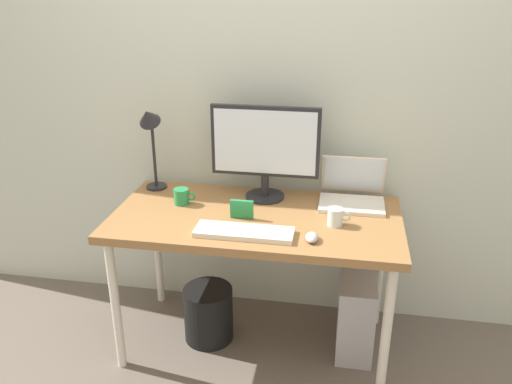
{
  "coord_description": "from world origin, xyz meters",
  "views": [
    {
      "loc": [
        0.39,
        -2.22,
        1.81
      ],
      "look_at": [
        0.0,
        0.0,
        0.87
      ],
      "focal_mm": 36.41,
      "sensor_mm": 36.0,
      "label": 1
    }
  ],
  "objects_px": {
    "keyboard": "(244,232)",
    "coffee_mug": "(182,196)",
    "laptop": "(352,192)",
    "computer_tower": "(356,313)",
    "mouse": "(312,237)",
    "photo_frame": "(242,209)",
    "monitor": "(265,147)",
    "desk_lamp": "(150,130)",
    "glass_cup": "(336,217)",
    "wastebasket": "(209,313)",
    "desk": "(256,227)"
  },
  "relations": [
    {
      "from": "photo_frame",
      "to": "computer_tower",
      "type": "bearing_deg",
      "value": 10.35
    },
    {
      "from": "desk",
      "to": "photo_frame",
      "type": "xyz_separation_m",
      "value": [
        -0.06,
        -0.05,
        0.11
      ]
    },
    {
      "from": "monitor",
      "to": "laptop",
      "type": "distance_m",
      "value": 0.49
    },
    {
      "from": "coffee_mug",
      "to": "wastebasket",
      "type": "relative_size",
      "value": 0.37
    },
    {
      "from": "monitor",
      "to": "coffee_mug",
      "type": "bearing_deg",
      "value": -159.32
    },
    {
      "from": "computer_tower",
      "to": "monitor",
      "type": "bearing_deg",
      "value": 162.24
    },
    {
      "from": "mouse",
      "to": "monitor",
      "type": "bearing_deg",
      "value": 122.3
    },
    {
      "from": "monitor",
      "to": "keyboard",
      "type": "height_order",
      "value": "monitor"
    },
    {
      "from": "desk_lamp",
      "to": "coffee_mug",
      "type": "height_order",
      "value": "desk_lamp"
    },
    {
      "from": "mouse",
      "to": "keyboard",
      "type": "bearing_deg",
      "value": 178.79
    },
    {
      "from": "mouse",
      "to": "photo_frame",
      "type": "height_order",
      "value": "photo_frame"
    },
    {
      "from": "desk",
      "to": "keyboard",
      "type": "distance_m",
      "value": 0.23
    },
    {
      "from": "desk",
      "to": "desk_lamp",
      "type": "xyz_separation_m",
      "value": [
        -0.59,
        0.22,
        0.4
      ]
    },
    {
      "from": "desk_lamp",
      "to": "coffee_mug",
      "type": "relative_size",
      "value": 4.26
    },
    {
      "from": "mouse",
      "to": "wastebasket",
      "type": "bearing_deg",
      "value": 157.78
    },
    {
      "from": "keyboard",
      "to": "desk",
      "type": "bearing_deg",
      "value": 85.46
    },
    {
      "from": "laptop",
      "to": "mouse",
      "type": "bearing_deg",
      "value": -110.24
    },
    {
      "from": "desk_lamp",
      "to": "photo_frame",
      "type": "xyz_separation_m",
      "value": [
        0.53,
        -0.27,
        -0.29
      ]
    },
    {
      "from": "desk_lamp",
      "to": "glass_cup",
      "type": "bearing_deg",
      "value": -15.14
    },
    {
      "from": "desk_lamp",
      "to": "mouse",
      "type": "distance_m",
      "value": 1.03
    },
    {
      "from": "desk",
      "to": "coffee_mug",
      "type": "relative_size",
      "value": 12.54
    },
    {
      "from": "desk",
      "to": "desk_lamp",
      "type": "relative_size",
      "value": 2.94
    },
    {
      "from": "mouse",
      "to": "photo_frame",
      "type": "xyz_separation_m",
      "value": [
        -0.34,
        0.17,
        0.03
      ]
    },
    {
      "from": "desk",
      "to": "mouse",
      "type": "height_order",
      "value": "mouse"
    },
    {
      "from": "laptop",
      "to": "wastebasket",
      "type": "distance_m",
      "value": 0.99
    },
    {
      "from": "photo_frame",
      "to": "wastebasket",
      "type": "height_order",
      "value": "photo_frame"
    },
    {
      "from": "laptop",
      "to": "computer_tower",
      "type": "relative_size",
      "value": 0.76
    },
    {
      "from": "monitor",
      "to": "mouse",
      "type": "relative_size",
      "value": 6.06
    },
    {
      "from": "monitor",
      "to": "mouse",
      "type": "height_order",
      "value": "monitor"
    },
    {
      "from": "desk",
      "to": "glass_cup",
      "type": "relative_size",
      "value": 12.96
    },
    {
      "from": "keyboard",
      "to": "glass_cup",
      "type": "relative_size",
      "value": 4.12
    },
    {
      "from": "monitor",
      "to": "mouse",
      "type": "bearing_deg",
      "value": -57.7
    },
    {
      "from": "coffee_mug",
      "to": "computer_tower",
      "type": "distance_m",
      "value": 1.07
    },
    {
      "from": "coffee_mug",
      "to": "wastebasket",
      "type": "height_order",
      "value": "coffee_mug"
    },
    {
      "from": "keyboard",
      "to": "mouse",
      "type": "bearing_deg",
      "value": -1.21
    },
    {
      "from": "keyboard",
      "to": "wastebasket",
      "type": "height_order",
      "value": "keyboard"
    },
    {
      "from": "coffee_mug",
      "to": "photo_frame",
      "type": "relative_size",
      "value": 1.0
    },
    {
      "from": "mouse",
      "to": "glass_cup",
      "type": "distance_m",
      "value": 0.2
    },
    {
      "from": "keyboard",
      "to": "computer_tower",
      "type": "bearing_deg",
      "value": 26.88
    },
    {
      "from": "glass_cup",
      "to": "mouse",
      "type": "bearing_deg",
      "value": -118.88
    },
    {
      "from": "computer_tower",
      "to": "keyboard",
      "type": "bearing_deg",
      "value": -153.12
    },
    {
      "from": "keyboard",
      "to": "coffee_mug",
      "type": "relative_size",
      "value": 3.99
    },
    {
      "from": "keyboard",
      "to": "computer_tower",
      "type": "height_order",
      "value": "keyboard"
    },
    {
      "from": "mouse",
      "to": "glass_cup",
      "type": "bearing_deg",
      "value": 61.12
    },
    {
      "from": "mouse",
      "to": "coffee_mug",
      "type": "distance_m",
      "value": 0.73
    },
    {
      "from": "laptop",
      "to": "keyboard",
      "type": "bearing_deg",
      "value": -136.18
    },
    {
      "from": "monitor",
      "to": "laptop",
      "type": "relative_size",
      "value": 1.7
    },
    {
      "from": "desk",
      "to": "keyboard",
      "type": "bearing_deg",
      "value": -94.54
    },
    {
      "from": "laptop",
      "to": "desk_lamp",
      "type": "bearing_deg",
      "value": -178.93
    },
    {
      "from": "monitor",
      "to": "coffee_mug",
      "type": "xyz_separation_m",
      "value": [
        -0.4,
        -0.15,
        -0.23
      ]
    }
  ]
}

